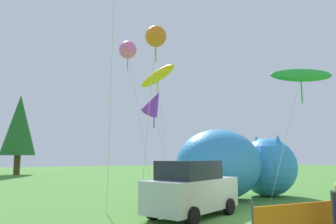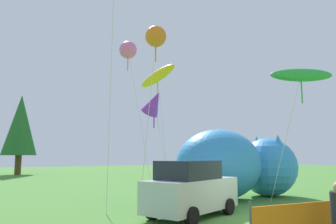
{
  "view_description": "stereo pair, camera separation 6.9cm",
  "coord_description": "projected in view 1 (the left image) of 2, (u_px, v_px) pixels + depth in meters",
  "views": [
    {
      "loc": [
        -8.47,
        -8.66,
        2.16
      ],
      "look_at": [
        -0.53,
        5.53,
        4.33
      ],
      "focal_mm": 35.0,
      "sensor_mm": 36.0,
      "label": 1
    },
    {
      "loc": [
        -8.41,
        -8.7,
        2.16
      ],
      "look_at": [
        -0.53,
        5.53,
        4.33
      ],
      "focal_mm": 35.0,
      "sensor_mm": 36.0,
      "label": 2
    }
  ],
  "objects": [
    {
      "name": "kite_yellow_hero",
      "position": [
        157.0,
        77.0,
        18.58
      ],
      "size": [
        1.31,
        2.9,
        7.32
      ],
      "color": "silver",
      "rests_on": "ground"
    },
    {
      "name": "parked_car",
      "position": [
        192.0,
        189.0,
        11.7
      ],
      "size": [
        4.29,
        3.06,
        1.98
      ],
      "rotation": [
        0.0,
        0.0,
        0.41
      ],
      "color": "#B7BCC1",
      "rests_on": "ground"
    },
    {
      "name": "kite_pink_octopus",
      "position": [
        128.0,
        50.0,
        19.96
      ],
      "size": [
        1.71,
        1.76,
        9.11
      ],
      "color": "silver",
      "rests_on": "ground"
    },
    {
      "name": "kite_orange_flower",
      "position": [
        156.0,
        37.0,
        16.1
      ],
      "size": [
        1.89,
        1.85,
        8.52
      ],
      "color": "silver",
      "rests_on": "ground"
    },
    {
      "name": "horizon_tree_west",
      "position": [
        19.0,
        125.0,
        38.18
      ],
      "size": [
        3.89,
        3.89,
        9.28
      ],
      "color": "brown",
      "rests_on": "ground"
    },
    {
      "name": "ground_plane",
      "position": [
        259.0,
        219.0,
        11.31
      ],
      "size": [
        120.0,
        120.0,
        0.0
      ],
      "primitive_type": "plane",
      "color": "#477F33"
    },
    {
      "name": "kite_green_fish",
      "position": [
        301.0,
        76.0,
        14.93
      ],
      "size": [
        2.56,
        2.8,
        6.18
      ],
      "color": "silver",
      "rests_on": "ground"
    },
    {
      "name": "kite_purple_delta",
      "position": [
        154.0,
        103.0,
        16.66
      ],
      "size": [
        1.85,
        1.67,
        5.61
      ],
      "color": "silver",
      "rests_on": "ground"
    },
    {
      "name": "inflatable_cat",
      "position": [
        236.0,
        167.0,
        16.62
      ],
      "size": [
        7.15,
        3.5,
        3.46
      ],
      "rotation": [
        0.0,
        0.0,
        0.01
      ],
      "color": "#338CD8",
      "rests_on": "ground"
    }
  ]
}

